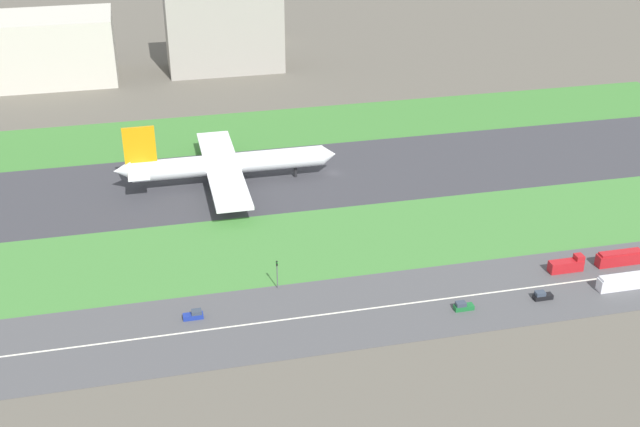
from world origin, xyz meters
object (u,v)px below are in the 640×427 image
truck_0 (567,265)px  car_0 (463,306)px  car_1 (194,315)px  fuel_tank_west (256,21)px  bus_0 (619,258)px  hangar_building (223,25)px  terminal_building (44,49)px  traffic_light (277,273)px  car_2 (542,296)px  airliner (224,164)px  bus_1 (622,282)px

truck_0 → car_0: bearing=-161.8°
car_1 → fuel_tank_west: 232.46m
car_1 → truck_0: (89.06, -0.00, 0.75)m
bus_0 → hangar_building: size_ratio=0.25×
fuel_tank_west → bus_0: bearing=-76.8°
terminal_building → traffic_light: bearing=-70.4°
car_2 → truck_0: (11.38, 10.00, 0.75)m
truck_0 → airliner: bearing=137.4°
fuel_tank_west → truck_0: bearing=-80.1°
bus_1 → hangar_building: 204.43m
traffic_light → hangar_building: hangar_building is taller
bus_1 → fuel_tank_west: fuel_tank_west is taller
car_0 → bus_1: (38.99, 0.00, 0.90)m
car_2 → traffic_light: bearing=-17.3°
truck_0 → car_2: bearing=-138.7°
bus_0 → traffic_light: traffic_light is taller
airliner → bus_1: bearing=-43.4°
car_0 → truck_0: truck_0 is taller
terminal_building → car_0: bearing=-62.4°
terminal_building → hangar_building: bearing=0.0°
car_2 → bus_1: bearing=-180.0°
bus_1 → truck_0: (-8.49, 10.00, -0.15)m
airliner → car_2: 100.19m
truck_0 → traffic_light: traffic_light is taller
car_2 → bus_0: bus_0 is taller
airliner → car_1: size_ratio=14.77×
car_1 → fuel_tank_west: fuel_tank_west is taller
car_1 → car_0: same height
bus_0 → fuel_tank_west: (-53.41, 227.00, 6.21)m
car_2 → truck_0: truck_0 is taller
hangar_building → car_2: bearing=-75.9°
car_1 → car_2: same height
airliner → car_0: airliner is taller
car_1 → bus_1: size_ratio=0.38×
bus_1 → truck_0: bearing=-49.7°
fuel_tank_west → airliner: bearing=-102.3°
airliner → truck_0: size_ratio=7.74×
bus_1 → traffic_light: (-77.59, 17.99, 2.47)m
bus_1 → traffic_light: 79.69m
hangar_building → fuel_tank_west: (20.19, 45.00, -10.49)m
terminal_building → truck_0: bearing=-54.2°
bus_0 → terminal_building: size_ratio=0.21×
car_0 → terminal_building: 217.06m
car_2 → hangar_building: hangar_building is taller
car_0 → bus_1: bearing=-180.0°
car_2 → bus_0: size_ratio=0.38×
car_0 → hangar_building: bearing=-81.4°
airliner → truck_0: airliner is taller
car_1 → car_2: bearing=-7.3°
car_0 → bus_0: 45.55m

